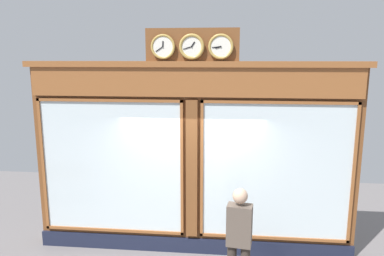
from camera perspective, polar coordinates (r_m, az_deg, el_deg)
shop_facade at (r=6.53m, az=0.11°, el=-4.77°), size 5.82×0.42×4.00m
pedestrian at (r=5.61m, az=7.37°, el=-16.67°), size 0.39×0.27×1.69m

